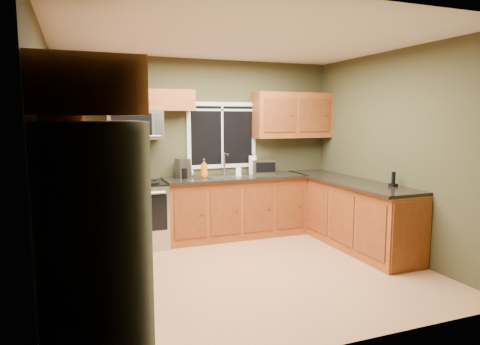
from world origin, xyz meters
TOP-DOWN VIEW (x-y plane):
  - floor at (0.00, 0.00)m, footprint 4.20×4.20m
  - ceiling at (0.00, 0.00)m, footprint 4.20×4.20m
  - back_wall at (0.00, 1.80)m, footprint 4.20×0.00m
  - front_wall at (0.00, -1.80)m, footprint 4.20×0.00m
  - left_wall at (-2.10, 0.00)m, footprint 0.00×3.60m
  - right_wall at (2.10, 0.00)m, footprint 0.00×3.60m
  - window at (0.30, 1.78)m, footprint 1.12×0.03m
  - base_cabinets_left at (-1.80, 0.48)m, footprint 0.60×2.65m
  - countertop_left at (-1.78, 0.48)m, footprint 0.65×2.65m
  - base_cabinets_back at (0.42, 1.50)m, footprint 2.17×0.60m
  - countertop_back at (0.42, 1.48)m, footprint 2.17×0.65m
  - base_cabinets_peninsula at (1.80, 0.54)m, footprint 0.60×2.52m
  - countertop_peninsula at (1.78, 0.55)m, footprint 0.65×2.50m
  - upper_cabinets_left at (-1.94, 0.48)m, footprint 0.33×2.65m
  - upper_cabinets_back_left at (-0.85, 1.64)m, footprint 1.30×0.33m
  - upper_cabinets_back_right at (1.45, 1.64)m, footprint 1.30×0.33m
  - upper_cabinet_over_fridge at (-1.74, -1.30)m, footprint 0.72×0.90m
  - refrigerator at (-1.74, -1.30)m, footprint 0.74×0.90m
  - range at (-1.05, 1.47)m, footprint 0.76×0.69m
  - microwave at (-1.05, 1.61)m, footprint 0.76×0.41m
  - sink at (0.30, 1.49)m, footprint 0.60×0.42m
  - toaster_oven at (0.91, 1.62)m, footprint 0.40×0.33m
  - coffee_maker at (-0.38, 1.60)m, footprint 0.20×0.25m
  - kettle at (-0.29, 1.65)m, footprint 0.16×0.16m
  - paper_towel_roll at (0.76, 1.64)m, footprint 0.12×0.12m
  - soap_bottle_a at (-0.07, 1.51)m, footprint 0.12×0.12m
  - soap_bottle_b at (0.48, 1.53)m, footprint 0.10×0.10m
  - soap_bottle_c at (-0.25, 1.70)m, footprint 0.17×0.17m
  - cordless_phone at (1.98, -0.15)m, footprint 0.09×0.09m

SIDE VIEW (x-z plane):
  - floor at x=0.00m, z-range 0.00..0.00m
  - base_cabinets_peninsula at x=1.80m, z-range 0.00..0.90m
  - base_cabinets_left at x=-1.80m, z-range 0.00..0.90m
  - base_cabinets_back at x=0.42m, z-range 0.00..0.90m
  - range at x=-1.05m, z-range 0.00..0.94m
  - refrigerator at x=-1.74m, z-range 0.00..1.80m
  - countertop_left at x=-1.78m, z-range 0.90..0.94m
  - countertop_back at x=0.42m, z-range 0.90..0.94m
  - countertop_peninsula at x=1.78m, z-range 0.90..0.94m
  - sink at x=0.30m, z-range 0.77..1.13m
  - cordless_phone at x=1.98m, z-range 0.90..1.09m
  - soap_bottle_c at x=-0.25m, z-range 0.94..1.11m
  - soap_bottle_b at x=0.48m, z-range 0.94..1.11m
  - kettle at x=-0.29m, z-range 0.93..1.17m
  - toaster_oven at x=0.91m, z-range 0.94..1.17m
  - coffee_maker at x=-0.38m, z-range 0.93..1.22m
  - soap_bottle_a at x=-0.07m, z-range 0.94..1.22m
  - paper_towel_roll at x=0.76m, z-range 0.93..1.24m
  - back_wall at x=0.00m, z-range -0.75..3.45m
  - front_wall at x=0.00m, z-range -0.75..3.45m
  - left_wall at x=-2.10m, z-range -0.45..3.15m
  - right_wall at x=2.10m, z-range -0.45..3.15m
  - window at x=0.30m, z-range 1.04..2.06m
  - microwave at x=-1.05m, z-range 1.52..1.94m
  - upper_cabinets_left at x=-1.94m, z-range 1.50..2.22m
  - upper_cabinets_back_right at x=1.45m, z-range 1.50..2.22m
  - upper_cabinet_over_fridge at x=-1.74m, z-range 1.84..2.22m
  - upper_cabinets_back_left at x=-0.85m, z-range 1.92..2.22m
  - ceiling at x=0.00m, z-range 2.70..2.70m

